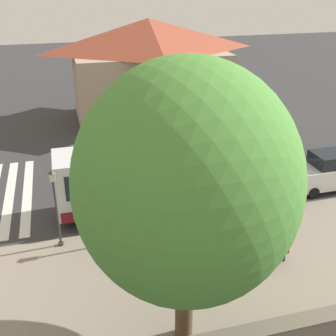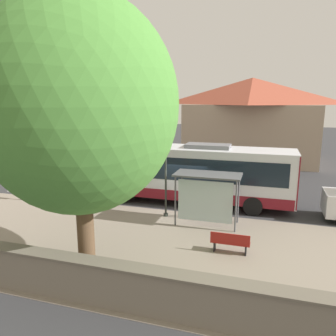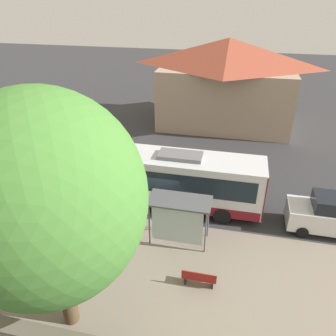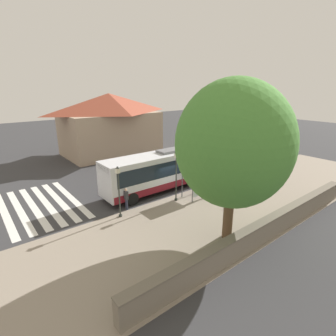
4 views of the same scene
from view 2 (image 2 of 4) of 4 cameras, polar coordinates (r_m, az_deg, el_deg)
ground_plane at (r=17.95m, az=2.35°, el=-7.65°), size 120.00×120.00×0.00m
sidewalk_plaza at (r=13.96m, az=-2.48°, el=-13.58°), size 9.00×44.00×0.02m
crosswalk_stripes at (r=26.10m, az=-15.29°, el=-1.78°), size 9.00×5.25×0.01m
stone_wall at (r=10.37m, az=-10.43°, el=-19.22°), size 0.60×20.00×1.38m
background_building at (r=33.00m, az=14.21°, el=8.29°), size 8.15×12.51×7.96m
bus at (r=19.07m, az=4.37°, el=-0.78°), size 2.66×11.36×3.52m
bus_shelter at (r=15.62m, az=6.82°, el=-2.77°), size 1.54×3.15×2.54m
pedestrian at (r=19.42m, az=-10.51°, el=-3.25°), size 0.34×0.22×1.69m
bench at (r=13.49m, az=10.76°, el=-12.60°), size 0.40×1.54×0.88m
street_lamp_near at (r=18.95m, az=-14.25°, el=0.11°), size 0.28×0.28×3.77m
street_lamp_far at (r=16.60m, az=-0.40°, el=-0.45°), size 0.28×0.28×4.13m
shade_tree at (r=11.10m, az=-15.31°, el=10.48°), size 6.48×6.48×9.41m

